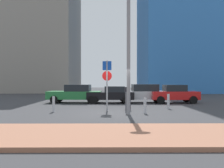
# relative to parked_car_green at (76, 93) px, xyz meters

# --- Properties ---
(ground_plane) EXTENTS (120.00, 120.00, 0.00)m
(ground_plane) POSITION_rel_parked_car_green_xyz_m (3.19, -6.69, -0.79)
(ground_plane) COLOR #38383A
(sidewalk_brick) EXTENTS (40.00, 3.50, 0.14)m
(sidewalk_brick) POSITION_rel_parked_car_green_xyz_m (3.19, -12.81, -0.72)
(sidewalk_brick) COLOR #9E664C
(sidewalk_brick) RESTS_ON ground
(parked_car_green) EXTENTS (4.64, 2.19, 1.56)m
(parked_car_green) POSITION_rel_parked_car_green_xyz_m (0.00, 0.00, 0.00)
(parked_car_green) COLOR #237238
(parked_car_green) RESTS_ON ground
(parked_car_black) EXTENTS (3.98, 2.15, 1.42)m
(parked_car_black) POSITION_rel_parked_car_green_xyz_m (3.09, -0.21, -0.06)
(parked_car_black) COLOR black
(parked_car_black) RESTS_ON ground
(parked_car_silver) EXTENTS (4.51, 2.10, 1.59)m
(parked_car_silver) POSITION_rel_parked_car_green_xyz_m (5.76, 0.11, 0.02)
(parked_car_silver) COLOR #B7BABF
(parked_car_silver) RESTS_ON ground
(parked_car_red) EXTENTS (3.95, 2.00, 1.54)m
(parked_car_red) POSITION_rel_parked_car_green_xyz_m (8.40, -0.36, -0.01)
(parked_car_red) COLOR red
(parked_car_red) RESTS_ON ground
(parking_sign_post) EXTENTS (0.60, 0.13, 3.10)m
(parking_sign_post) POSITION_rel_parked_car_green_xyz_m (2.78, -5.92, 1.16)
(parking_sign_post) COLOR gray
(parking_sign_post) RESTS_ON ground
(parking_meter) EXTENTS (0.18, 0.14, 1.50)m
(parking_meter) POSITION_rel_parked_car_green_xyz_m (3.90, -6.56, 0.17)
(parking_meter) COLOR #4C4C51
(parking_meter) RESTS_ON ground
(street_lamp) EXTENTS (0.70, 0.36, 6.70)m
(street_lamp) POSITION_rel_parked_car_green_xyz_m (4.00, -7.32, 3.17)
(street_lamp) COLOR gray
(street_lamp) RESTS_ON ground
(traffic_bollard_near) EXTENTS (0.16, 0.16, 0.89)m
(traffic_bollard_near) POSITION_rel_parked_car_green_xyz_m (4.95, -7.07, -0.35)
(traffic_bollard_near) COLOR #B7B7BC
(traffic_bollard_near) RESTS_ON ground
(traffic_bollard_mid) EXTENTS (0.16, 0.16, 0.88)m
(traffic_bollard_mid) POSITION_rel_parked_car_green_xyz_m (4.20, -5.49, -0.35)
(traffic_bollard_mid) COLOR black
(traffic_bollard_mid) RESTS_ON ground
(traffic_bollard_far) EXTENTS (0.16, 0.16, 0.99)m
(traffic_bollard_far) POSITION_rel_parked_car_green_xyz_m (6.87, -4.65, -0.30)
(traffic_bollard_far) COLOR #B7B7BC
(traffic_bollard_far) RESTS_ON ground
(traffic_bollard_edge) EXTENTS (0.15, 0.15, 0.93)m
(traffic_bollard_edge) POSITION_rel_parked_car_green_xyz_m (-0.40, -6.32, -0.33)
(traffic_bollard_edge) COLOR #B7B7BC
(traffic_bollard_edge) RESTS_ON ground
(building_colorful_midrise) EXTENTS (15.42, 15.13, 29.12)m
(building_colorful_midrise) POSITION_rel_parked_car_green_xyz_m (16.26, 22.01, 13.77)
(building_colorful_midrise) COLOR #3372BF
(building_colorful_midrise) RESTS_ON ground
(building_under_construction) EXTENTS (13.69, 15.57, 24.27)m
(building_under_construction) POSITION_rel_parked_car_green_xyz_m (-10.13, 23.38, 11.34)
(building_under_construction) COLOR gray
(building_under_construction) RESTS_ON ground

